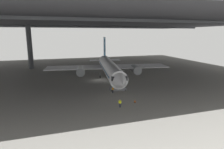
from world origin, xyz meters
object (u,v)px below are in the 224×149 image
at_px(crew_worker_by_stairs, 113,89).
at_px(crew_worker_near_nose, 120,103).
at_px(airplane_main, 110,68).
at_px(boarding_stairs, 118,87).
at_px(traffic_cone_orange, 135,101).

bearing_deg(crew_worker_by_stairs, crew_worker_near_nose, -99.12).
relative_size(airplane_main, boarding_stairs, 8.16).
relative_size(crew_worker_by_stairs, traffic_cone_orange, 2.59).
bearing_deg(crew_worker_near_nose, boarding_stairs, 72.43).
height_order(airplane_main, crew_worker_near_nose, airplane_main).
relative_size(airplane_main, crew_worker_by_stairs, 25.21).
distance_m(airplane_main, crew_worker_near_nose, 21.82).
distance_m(airplane_main, traffic_cone_orange, 19.95).
height_order(airplane_main, boarding_stairs, airplane_main).
bearing_deg(airplane_main, boarding_stairs, -95.68).
xyz_separation_m(boarding_stairs, traffic_cone_orange, (0.42, -8.84, -0.45)).
xyz_separation_m(boarding_stairs, crew_worker_near_nose, (-3.29, -10.39, 0.13)).
bearing_deg(boarding_stairs, traffic_cone_orange, -87.27).
bearing_deg(traffic_cone_orange, crew_worker_by_stairs, 108.10).
relative_size(crew_worker_near_nose, crew_worker_by_stairs, 1.00).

